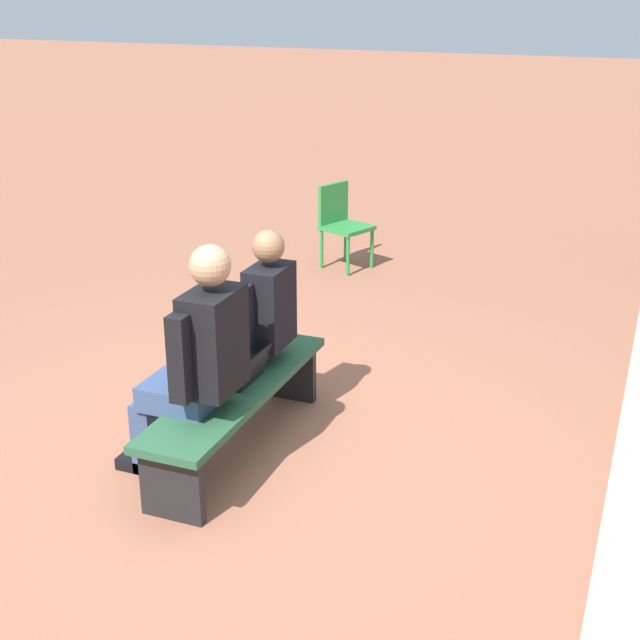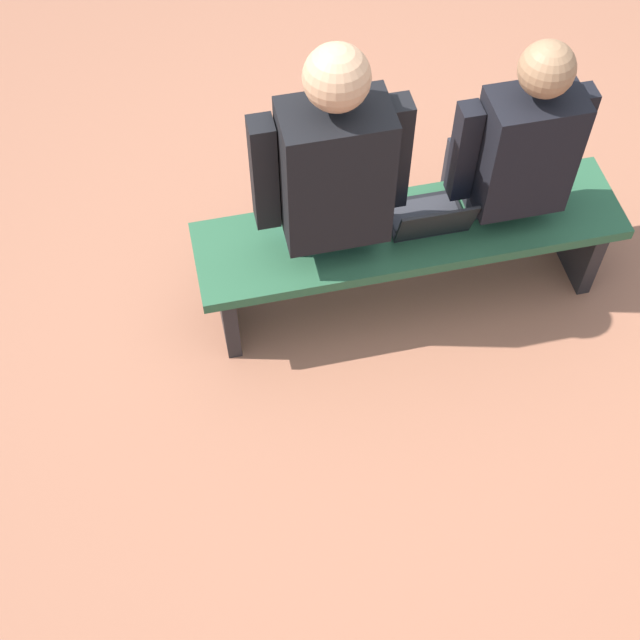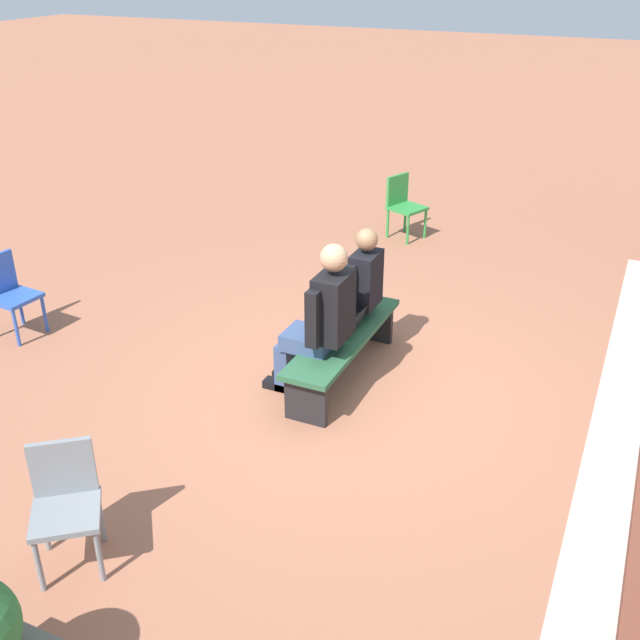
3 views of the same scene
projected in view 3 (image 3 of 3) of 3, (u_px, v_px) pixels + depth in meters
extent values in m
plane|color=#9E6047|center=(350.00, 389.00, 6.78)|extent=(60.00, 60.00, 0.00)
cube|color=#B7B2A8|center=(613.00, 439.00, 6.08)|extent=(8.33, 0.40, 0.01)
cube|color=#285638|center=(344.00, 336.00, 6.77)|extent=(1.80, 0.44, 0.05)
cube|color=black|center=(374.00, 322.00, 7.53)|extent=(0.06, 0.37, 0.40)
cube|color=black|center=(306.00, 401.00, 6.23)|extent=(0.06, 0.37, 0.40)
cube|color=#232328|center=(345.00, 307.00, 7.13)|extent=(0.32, 0.37, 0.13)
cube|color=#232328|center=(330.00, 326.00, 7.40)|extent=(0.10, 0.11, 0.45)
cube|color=black|center=(325.00, 342.00, 7.51)|extent=(0.10, 0.22, 0.07)
cube|color=#232328|center=(323.00, 333.00, 7.26)|extent=(0.10, 0.11, 0.45)
cube|color=black|center=(318.00, 349.00, 7.37)|extent=(0.10, 0.22, 0.07)
cube|color=black|center=(366.00, 279.00, 6.91)|extent=(0.35, 0.22, 0.52)
cube|color=#195133|center=(354.00, 281.00, 6.97)|extent=(0.05, 0.01, 0.31)
cube|color=black|center=(368.00, 271.00, 7.13)|extent=(0.08, 0.09, 0.44)
cube|color=black|center=(350.00, 289.00, 6.76)|extent=(0.08, 0.09, 0.44)
sphere|color=#8C6647|center=(367.00, 240.00, 6.73)|extent=(0.21, 0.21, 0.21)
cube|color=#384C75|center=(309.00, 340.00, 6.53)|extent=(0.36, 0.42, 0.15)
cube|color=#384C75|center=(293.00, 359.00, 6.82)|extent=(0.12, 0.13, 0.45)
cube|color=black|center=(287.00, 375.00, 6.92)|extent=(0.12, 0.25, 0.07)
cube|color=#384C75|center=(283.00, 368.00, 6.66)|extent=(0.12, 0.13, 0.45)
cube|color=black|center=(277.00, 385.00, 6.77)|extent=(0.12, 0.25, 0.07)
cube|color=black|center=(333.00, 307.00, 6.28)|extent=(0.40, 0.25, 0.59)
cube|color=black|center=(337.00, 296.00, 6.52)|extent=(0.09, 0.11, 0.50)
cube|color=black|center=(313.00, 320.00, 6.11)|extent=(0.09, 0.11, 0.50)
sphere|color=tan|center=(334.00, 258.00, 6.08)|extent=(0.23, 0.23, 0.23)
cube|color=black|center=(343.00, 329.00, 6.83)|extent=(0.32, 0.22, 0.02)
cube|color=#2D2D33|center=(342.00, 328.00, 6.83)|extent=(0.29, 0.15, 0.00)
cube|color=black|center=(357.00, 322.00, 6.73)|extent=(0.32, 0.07, 0.19)
cube|color=#33519E|center=(356.00, 321.00, 6.73)|extent=(0.28, 0.06, 0.17)
cube|color=#2D893D|center=(407.00, 208.00, 10.06)|extent=(0.55, 0.55, 0.04)
cube|color=#2D893D|center=(397.00, 189.00, 10.08)|extent=(0.38, 0.19, 0.40)
cylinder|color=#2D893D|center=(408.00, 230.00, 9.93)|extent=(0.04, 0.04, 0.40)
cylinder|color=#2D893D|center=(425.00, 224.00, 10.15)|extent=(0.04, 0.04, 0.40)
cylinder|color=#2D893D|center=(388.00, 224.00, 10.16)|extent=(0.04, 0.04, 0.40)
cylinder|color=#2D893D|center=(405.00, 218.00, 10.38)|extent=(0.04, 0.04, 0.40)
cube|color=#2D56B7|center=(14.00, 297.00, 7.53)|extent=(0.46, 0.46, 0.04)
cylinder|color=#2D56B7|center=(16.00, 328.00, 7.41)|extent=(0.04, 0.04, 0.40)
cylinder|color=#2D56B7|center=(45.00, 314.00, 7.69)|extent=(0.04, 0.04, 0.40)
cylinder|color=#2D56B7|center=(20.00, 307.00, 7.85)|extent=(0.04, 0.04, 0.40)
cube|color=gray|center=(66.00, 514.00, 4.68)|extent=(0.59, 0.59, 0.04)
cube|color=gray|center=(63.00, 467.00, 4.74)|extent=(0.28, 0.34, 0.40)
cylinder|color=gray|center=(39.00, 566.00, 4.58)|extent=(0.04, 0.04, 0.40)
cylinder|color=gray|center=(99.00, 556.00, 4.66)|extent=(0.04, 0.04, 0.40)
cylinder|color=gray|center=(44.00, 526.00, 4.90)|extent=(0.04, 0.04, 0.40)
cylinder|color=gray|center=(101.00, 517.00, 4.97)|extent=(0.04, 0.04, 0.40)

